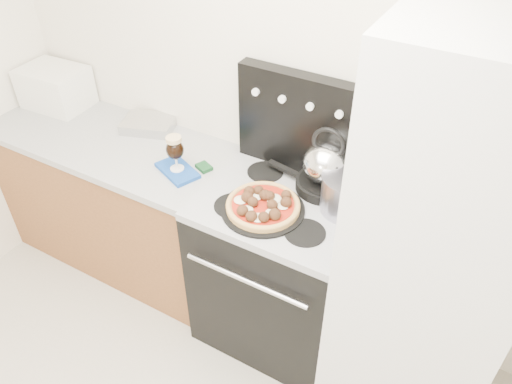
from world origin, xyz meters
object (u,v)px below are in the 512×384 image
Objects in this scene: base_cabinet at (123,203)px; skillet at (324,184)px; toaster_oven at (55,87)px; tea_kettle at (327,160)px; pizza at (263,204)px; oven_mitt at (177,171)px; fridge at (436,253)px; stove_body at (280,271)px; beer_glass at (175,153)px; pizza_pan at (263,209)px; stock_pot at (348,194)px.

skillet reaches higher than base_cabinet.
tea_kettle is at bearing -2.97° from toaster_oven.
oven_mitt is at bearing 173.05° from pizza.
fridge is 5.71× the size of pizza.
tea_kettle is (1.75, 0.01, 0.07)m from toaster_oven.
pizza is 1.23× the size of skillet.
base_cabinet is at bearing -156.81° from tea_kettle.
base_cabinet is at bearing 172.80° from pizza.
stove_body is 0.87m from fridge.
beer_glass is at bearing -146.44° from tea_kettle.
tea_kettle reaches higher than oven_mitt.
fridge is 0.61m from skillet.
oven_mitt is (-0.58, -0.04, 0.47)m from stove_body.
pizza_pan is (1.57, -0.27, -0.09)m from toaster_oven.
pizza is (1.06, -0.13, 0.53)m from base_cabinet.
pizza_pan is (-0.05, -0.11, 0.49)m from stove_body.
skillet is at bearing -2.97° from toaster_oven.
base_cabinet is 3.82× the size of pizza_pan.
pizza is at bearing -7.20° from base_cabinet.
toaster_oven is at bearing 165.29° from base_cabinet.
skillet is (0.12, 0.17, 0.50)m from stove_body.
stock_pot reaches higher than pizza_pan.
tea_kettle is (0.70, 0.22, 0.18)m from oven_mitt.
pizza_pan is at bearing -6.95° from oven_mitt.
skillet is at bearing 58.50° from pizza_pan.
pizza is 1.39× the size of stock_pot.
stock_pot is at bearing 17.52° from stove_body.
pizza_pan reaches higher than stove_body.
toaster_oven is (-1.62, 0.16, 0.58)m from stove_body.
stove_body is at bearing 177.95° from fridge.
beer_glass is (1.05, -0.21, -0.00)m from toaster_oven.
skillet reaches higher than oven_mitt.
base_cabinet is 1.34m from skillet.
pizza_pan is 0.33m from skillet.
fridge is at bearing 6.36° from pizza.
pizza_pan is 1.59× the size of tea_kettle.
toaster_oven is (-2.32, 0.19, 0.07)m from fridge.
tea_kettle is (-0.58, 0.20, 0.14)m from fridge.
oven_mitt is 0.62× the size of pizza_pan.
fridge is at bearing 0.86° from beer_glass.
base_cabinet is 0.72m from oven_mitt.
stove_body is 0.68m from tea_kettle.
skillet is 1.13× the size of tea_kettle.
tea_kettle reaches higher than toaster_oven.
pizza is (-0.75, -0.08, 0.01)m from fridge.
toaster_oven is 1.60× the size of oven_mitt.
toaster_oven is 1.07m from oven_mitt.
toaster_oven is at bearing 170.29° from pizza_pan.
pizza_pan is 1.41× the size of skillet.
base_cabinet is at bearing 178.41° from fridge.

